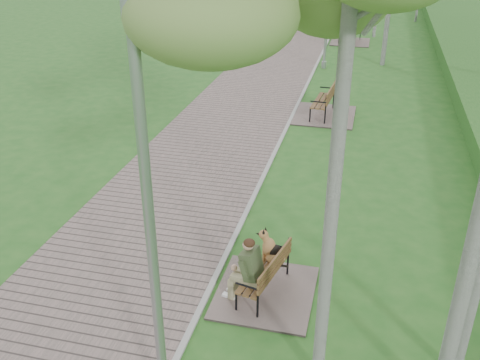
# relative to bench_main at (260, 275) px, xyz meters

# --- Properties ---
(ground) EXTENTS (120.00, 120.00, 0.00)m
(ground) POSITION_rel_bench_main_xyz_m (-0.85, -0.58, -0.39)
(ground) COLOR #235B1D
(ground) RESTS_ON ground
(walkway) EXTENTS (3.50, 67.00, 0.04)m
(walkway) POSITION_rel_bench_main_xyz_m (-2.60, 20.92, -0.37)
(walkway) COLOR #6A5C56
(walkway) RESTS_ON ground
(kerb) EXTENTS (0.10, 67.00, 0.05)m
(kerb) POSITION_rel_bench_main_xyz_m (-0.85, 20.92, -0.36)
(kerb) COLOR #999993
(kerb) RESTS_ON ground
(bench_main) EXTENTS (1.61, 1.79, 1.41)m
(bench_main) POSITION_rel_bench_main_xyz_m (0.00, 0.00, 0.00)
(bench_main) COLOR #6A5C56
(bench_main) RESTS_ON ground
(bench_second) EXTENTS (1.95, 2.17, 1.20)m
(bench_second) POSITION_rel_bench_main_xyz_m (0.05, 9.10, -0.16)
(bench_second) COLOR #6A5C56
(bench_second) RESTS_ON ground
(bench_third) EXTENTS (1.86, 2.07, 1.14)m
(bench_third) POSITION_rel_bench_main_xyz_m (0.20, 20.08, -0.18)
(bench_third) COLOR #6A5C56
(bench_third) RESTS_ON ground
(bench_far) EXTENTS (1.92, 2.14, 1.18)m
(bench_far) POSITION_rel_bench_main_xyz_m (0.08, 33.07, -0.17)
(bench_far) COLOR #6A5C56
(bench_far) RESTS_ON ground
(lamp_post_near) EXTENTS (0.20, 0.20, 5.19)m
(lamp_post_near) POSITION_rel_bench_main_xyz_m (-0.71, -2.54, 2.03)
(lamp_post_near) COLOR #9A9DA2
(lamp_post_near) RESTS_ON ground
(lamp_post_second) EXTENTS (0.19, 0.19, 4.89)m
(lamp_post_second) POSITION_rel_bench_main_xyz_m (-0.51, 14.89, 1.90)
(lamp_post_second) COLOR #9A9DA2
(lamp_post_second) RESTS_ON ground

